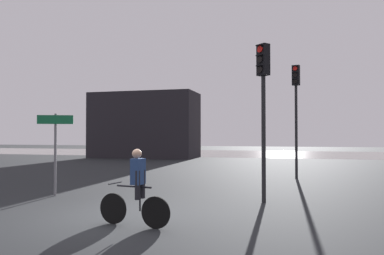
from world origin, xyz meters
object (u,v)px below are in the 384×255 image
at_px(cyclist, 137,187).
at_px(traffic_light_far_right, 296,100).
at_px(distant_building, 145,125).
at_px(traffic_light_near_right, 263,92).
at_px(direction_sign_post, 55,142).

bearing_deg(cyclist, traffic_light_far_right, -9.07).
xyz_separation_m(distant_building, traffic_light_far_right, (12.67, -13.12, 0.66)).
relative_size(traffic_light_near_right, cyclist, 2.67).
distance_m(traffic_light_near_right, cyclist, 4.84).
relative_size(traffic_light_far_right, cyclist, 2.99).
distance_m(distant_building, cyclist, 25.10).
bearing_deg(cyclist, traffic_light_near_right, -24.58).
xyz_separation_m(distant_building, direction_sign_post, (5.26, -20.18, -1.12)).
height_order(distant_building, traffic_light_near_right, distant_building).
height_order(traffic_light_near_right, direction_sign_post, traffic_light_near_right).
bearing_deg(cyclist, distant_building, 31.08).
height_order(traffic_light_far_right, direction_sign_post, traffic_light_far_right).
relative_size(traffic_light_near_right, traffic_light_far_right, 0.89).
bearing_deg(traffic_light_near_right, distant_building, -19.59).
bearing_deg(direction_sign_post, cyclist, 120.12).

